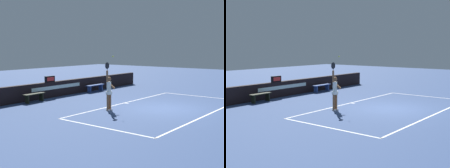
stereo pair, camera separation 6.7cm
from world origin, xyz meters
TOP-DOWN VIEW (x-y plane):
  - ground_plane at (0.00, 0.00)m, footprint 60.00×60.00m
  - court_lines at (0.00, 0.21)m, footprint 10.29×5.14m
  - back_wall at (-0.00, 7.68)m, footprint 16.10×0.31m
  - speed_display at (-1.31, 7.67)m, footprint 0.74×0.17m
  - tennis_player at (-2.23, 2.07)m, footprint 0.46×0.52m
  - tennis_ball at (-2.04, 1.97)m, footprint 0.07×0.07m
  - courtside_bench_near at (2.44, 7.07)m, footprint 1.67×0.37m
  - courtside_bench_far at (-3.06, 7.06)m, footprint 1.46×0.45m

SIDE VIEW (x-z plane):
  - ground_plane at x=0.00m, z-range 0.00..0.00m
  - court_lines at x=0.00m, z-range 0.00..0.00m
  - courtside_bench_far at x=-3.06m, z-range 0.13..0.65m
  - courtside_bench_near at x=2.44m, z-range 0.14..0.65m
  - back_wall at x=0.00m, z-range 0.00..1.01m
  - tennis_player at x=-2.23m, z-range -0.21..2.29m
  - speed_display at x=-1.31m, z-range 1.01..1.39m
  - tennis_ball at x=-2.04m, z-range 2.75..2.82m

